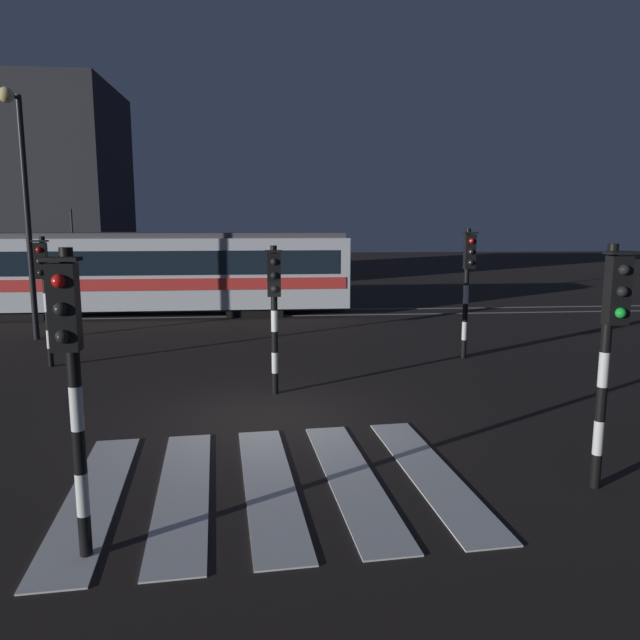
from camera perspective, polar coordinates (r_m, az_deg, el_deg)
ground_plane at (r=11.61m, az=-4.95°, el=-9.31°), size 120.00×120.00×0.00m
rail_near at (r=23.75m, az=-5.18°, el=0.38°), size 80.00×0.12×0.03m
rail_far at (r=25.17m, az=-5.19°, el=0.88°), size 80.00×0.12×0.03m
crosswalk_zebra at (r=8.93m, az=-4.81°, el=-15.16°), size 5.79×4.72×0.02m
traffic_light_median_centre at (r=12.74m, az=-4.34°, el=2.11°), size 0.36×0.42×3.19m
traffic_light_corner_far_left at (r=16.64m, az=-24.60°, el=3.28°), size 0.36×0.42×3.32m
traffic_light_kerb_mid_left at (r=6.83m, az=-22.47°, el=-3.53°), size 0.36×0.42×3.44m
traffic_light_corner_far_right at (r=16.57m, az=13.77°, el=4.26°), size 0.36×0.42×3.50m
traffic_light_corner_near_right at (r=8.94m, az=25.72°, el=-0.97°), size 0.36×0.42×3.41m
street_lamp_trackside_left at (r=20.56m, az=-26.29°, el=11.15°), size 0.44×1.21×7.43m
tram at (r=24.74m, az=-16.68°, el=4.43°), size 16.48×2.58×4.15m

